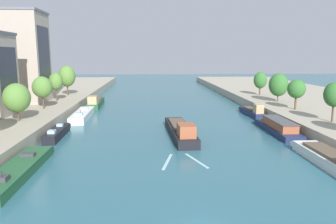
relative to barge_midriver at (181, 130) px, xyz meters
name	(u,v)px	position (x,y,z in m)	size (l,w,h in m)	color
quay_left	(1,107)	(-39.36, 25.72, 0.11)	(36.00, 170.00, 2.17)	#A89E89
quay_right	(319,104)	(36.91, 25.72, 0.11)	(36.00, 170.00, 2.17)	#A89E89
barge_midriver	(181,130)	(0.00, 0.00, 0.00)	(4.12, 18.42, 3.11)	black
wake_behind_barge	(182,161)	(-1.05, -12.44, -0.96)	(5.59, 6.05, 0.03)	#A0CCD6
moored_boat_left_second	(18,170)	(-19.36, -16.12, -0.37)	(3.24, 16.16, 2.27)	#235633
moored_boat_left_far	(57,133)	(-19.74, 0.66, -0.28)	(2.16, 10.83, 2.42)	black
moored_boat_left_near	(82,115)	(-18.90, 16.45, -0.28)	(3.40, 15.52, 2.44)	silver
moored_boat_left_end	(95,102)	(-18.76, 32.27, 0.00)	(3.48, 16.65, 3.16)	#235633
moored_boat_right_second	(278,127)	(16.58, 1.32, 0.02)	(3.39, 15.39, 2.37)	#1E284C
moored_boat_right_near	(253,112)	(17.19, 16.65, -0.06)	(2.60, 11.34, 3.02)	#1E284C
tree_left_past_mid	(17,98)	(-26.67, 3.29, 5.05)	(4.35, 4.35, 6.26)	brown
tree_left_end_of_row	(42,87)	(-26.48, 15.62, 5.59)	(3.91, 3.91, 6.55)	brown
tree_left_nearest	(56,81)	(-26.99, 27.13, 5.82)	(3.21, 3.21, 6.71)	brown
tree_left_far	(67,76)	(-27.08, 38.21, 6.31)	(4.46, 4.46, 7.95)	brown
tree_right_third	(334,95)	(24.68, -0.74, 5.70)	(3.30, 3.30, 6.54)	brown
tree_right_midway	(296,89)	(24.26, 11.76, 5.29)	(3.53, 3.53, 6.00)	brown
tree_right_by_lamp	(278,85)	(24.97, 22.55, 5.15)	(4.39, 4.39, 6.63)	brown
tree_right_far	(260,80)	(25.02, 35.08, 5.24)	(3.50, 3.50, 6.28)	brown
building_left_tall	(12,57)	(-36.06, 26.08, 11.52)	(14.80, 10.23, 20.63)	#A89989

